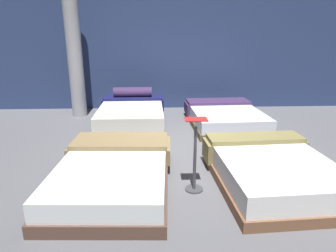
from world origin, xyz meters
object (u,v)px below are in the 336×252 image
Objects in this scene: bed_2 at (132,115)px; support_pillar at (74,45)px; bed_3 at (225,117)px; price_sign at (195,164)px; bed_0 at (114,173)px; bed_1 at (272,171)px.

support_pillar reaches higher than bed_2.
price_sign is (-1.09, -2.94, 0.19)m from bed_3.
bed_2 is 2.18× the size of price_sign.
price_sign is (1.07, -0.13, 0.17)m from bed_0.
bed_3 is at bearing 86.82° from bed_1.
support_pillar is (-2.44, 3.91, 1.37)m from price_sign.
bed_1 is 0.92× the size of bed_3.
bed_2 is 0.99× the size of bed_3.
bed_2 is 3.10m from price_sign.
bed_3 is 2.20× the size of price_sign.
bed_0 is at bearing 172.84° from price_sign.
bed_1 is at bearing -47.34° from support_pillar.
bed_0 is 2.15m from bed_1.
bed_0 is 1.01× the size of bed_2.
bed_3 is at bearing 55.13° from bed_0.
bed_1 is 5.42m from support_pillar.
price_sign is 4.81m from support_pillar.
bed_3 is (0.01, 2.85, -0.02)m from bed_1.
support_pillar is at bearing 122.00° from price_sign.
support_pillar is (-3.52, 3.82, 1.54)m from bed_1.
bed_1 is at bearing -92.42° from bed_3.
bed_3 is 3.14m from price_sign.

